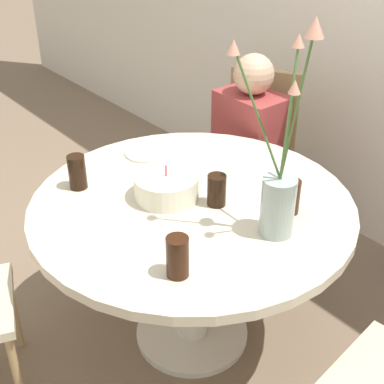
# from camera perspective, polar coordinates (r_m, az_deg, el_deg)

# --- Properties ---
(ground_plane) EXTENTS (16.00, 16.00, 0.00)m
(ground_plane) POSITION_cam_1_polar(r_m,az_deg,el_deg) (2.51, 0.00, -14.90)
(ground_plane) COLOR #7A6651
(dining_table) EXTENTS (1.25, 1.25, 0.71)m
(dining_table) POSITION_cam_1_polar(r_m,az_deg,el_deg) (2.13, 0.00, -4.04)
(dining_table) COLOR beige
(dining_table) RESTS_ON ground_plane
(chair_far_back) EXTENTS (0.54, 0.54, 0.89)m
(chair_far_back) POSITION_cam_1_polar(r_m,az_deg,el_deg) (2.99, 6.91, 5.01)
(chair_far_back) COLOR beige
(chair_far_back) RESTS_ON ground_plane
(birthday_cake) EXTENTS (0.25, 0.25, 0.14)m
(birthday_cake) POSITION_cam_1_polar(r_m,az_deg,el_deg) (2.06, -2.74, 0.58)
(birthday_cake) COLOR white
(birthday_cake) RESTS_ON dining_table
(flower_vase) EXTENTS (0.22, 0.28, 0.75)m
(flower_vase) POSITION_cam_1_polar(r_m,az_deg,el_deg) (1.81, 9.30, 0.45)
(flower_vase) COLOR #9EB2AD
(flower_vase) RESTS_ON dining_table
(side_plate) EXTENTS (0.19, 0.19, 0.01)m
(side_plate) POSITION_cam_1_polar(r_m,az_deg,el_deg) (2.41, -4.88, 4.20)
(side_plate) COLOR silver
(side_plate) RESTS_ON dining_table
(drink_glass_0) EXTENTS (0.07, 0.07, 0.12)m
(drink_glass_0) POSITION_cam_1_polar(r_m,az_deg,el_deg) (2.00, 2.65, 0.20)
(drink_glass_0) COLOR black
(drink_glass_0) RESTS_ON dining_table
(drink_glass_1) EXTENTS (0.07, 0.07, 0.14)m
(drink_glass_1) POSITION_cam_1_polar(r_m,az_deg,el_deg) (2.15, -12.15, 2.09)
(drink_glass_1) COLOR black
(drink_glass_1) RESTS_ON dining_table
(drink_glass_2) EXTENTS (0.07, 0.07, 0.13)m
(drink_glass_2) POSITION_cam_1_polar(r_m,az_deg,el_deg) (1.99, 10.44, -0.48)
(drink_glass_2) COLOR #33190C
(drink_glass_2) RESTS_ON dining_table
(drink_glass_3) EXTENTS (0.07, 0.07, 0.14)m
(drink_glass_3) POSITION_cam_1_polar(r_m,az_deg,el_deg) (1.66, -1.55, -6.92)
(drink_glass_3) COLOR #33190C
(drink_glass_3) RESTS_ON dining_table
(person_guest) EXTENTS (0.34, 0.24, 1.05)m
(person_guest) POSITION_cam_1_polar(r_m,az_deg,el_deg) (2.85, 6.06, 3.60)
(person_guest) COLOR #383333
(person_guest) RESTS_ON ground_plane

